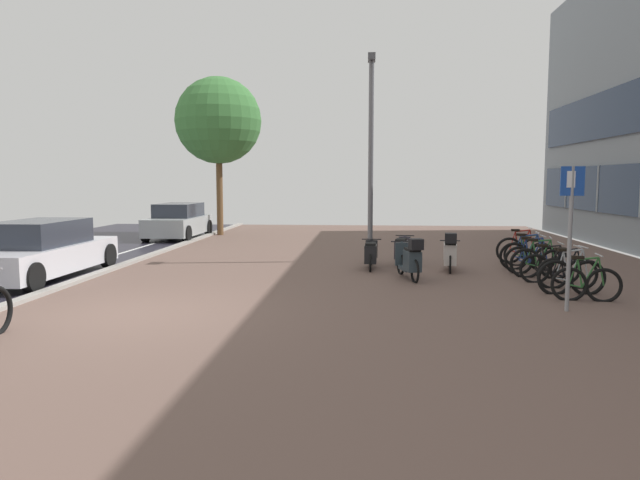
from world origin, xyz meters
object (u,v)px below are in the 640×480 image
Objects in this scene: bicycle_rack_00 at (586,284)px; bicycle_rack_02 at (567,273)px; street_tree at (218,121)px; bicycle_rack_05 at (533,260)px; bicycle_rack_08 at (521,250)px; parked_car_near at (41,251)px; bicycle_rack_01 at (571,277)px; bicycle_rack_03 at (550,268)px; bicycle_rack_07 at (529,254)px; scooter_far at (371,254)px; parking_sign at (570,222)px; lamp_post at (371,148)px; scooter_near at (402,251)px; bicycle_rack_06 at (528,256)px; bicycle_rack_04 at (540,263)px; scooter_extra at (410,260)px; scooter_mid at (450,253)px; parked_car_far at (179,221)px.

bicycle_rack_00 is 1.02× the size of bicycle_rack_02.
bicycle_rack_02 is at bearing -47.69° from street_tree.
street_tree is (-10.13, 9.38, 4.36)m from bicycle_rack_05.
parked_car_near is (-11.83, -3.46, 0.28)m from bicycle_rack_08.
parked_car_near is (-11.63, 1.04, 0.28)m from bicycle_rack_01.
bicycle_rack_00 is 1.29m from bicycle_rack_02.
bicycle_rack_00 is at bearing -87.89° from bicycle_rack_03.
bicycle_rack_07 is (0.25, 1.29, -0.01)m from bicycle_rack_05.
bicycle_rack_05 is at bearing 91.33° from bicycle_rack_00.
bicycle_rack_07 is 4.28m from scooter_far.
bicycle_rack_02 is 0.20× the size of street_tree.
parked_car_near reaches higher than bicycle_rack_07.
parking_sign is 0.44× the size of lamp_post.
street_tree reaches higher than scooter_near.
bicycle_rack_06 reaches higher than bicycle_rack_00.
bicycle_rack_04 is 0.79× the size of scooter_extra.
bicycle_rack_08 is at bearing 83.17° from bicycle_rack_05.
parked_car_near reaches higher than scooter_far.
bicycle_rack_05 reaches higher than scooter_near.
scooter_near is 0.29× the size of lamp_post.
parking_sign is (3.36, -4.55, 1.17)m from scooter_far.
bicycle_rack_06 is at bearing 85.34° from bicycle_rack_05.
bicycle_rack_04 is 0.82× the size of scooter_near.
bicycle_rack_01 and bicycle_rack_04 have the same top height.
bicycle_rack_06 is (-0.02, 3.85, 0.02)m from bicycle_rack_00.
scooter_far is (-3.99, -0.21, 0.03)m from bicycle_rack_06.
scooter_mid is 3.76m from lamp_post.
bicycle_rack_08 is (0.16, 5.14, 0.03)m from bicycle_rack_00.
bicycle_rack_05 is 11.71m from parked_car_near.
bicycle_rack_02 is 0.77× the size of scooter_near.
bicycle_rack_03 is 5.81m from lamp_post.
parking_sign reaches higher than bicycle_rack_00.
bicycle_rack_01 is at bearing -37.14° from scooter_far.
lamp_post reaches higher than bicycle_rack_06.
bicycle_rack_03 is 0.64m from bicycle_rack_04.
bicycle_rack_02 is at bearing -40.29° from parked_car_far.
scooter_mid reaches higher than scooter_near.
parked_car_far is (-11.65, 5.96, 0.31)m from bicycle_rack_08.
bicycle_rack_02 reaches higher than bicycle_rack_03.
scooter_near is at bearing 169.53° from bicycle_rack_06.
bicycle_rack_04 is 0.98× the size of bicycle_rack_05.
street_tree reaches higher than parking_sign.
bicycle_rack_04 reaches higher than scooter_far.
bicycle_rack_00 is 0.97× the size of bicycle_rack_03.
bicycle_rack_04 is at bearing -36.80° from parked_car_far.
bicycle_rack_02 is 3.21m from bicycle_rack_07.
scooter_extra is (-3.06, 0.20, 0.13)m from bicycle_rack_03.
parking_sign is (-0.60, -1.55, 1.20)m from bicycle_rack_01.
bicycle_rack_04 is 4.07m from scooter_far.
bicycle_rack_08 is (0.21, 4.50, 0.00)m from bicycle_rack_01.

